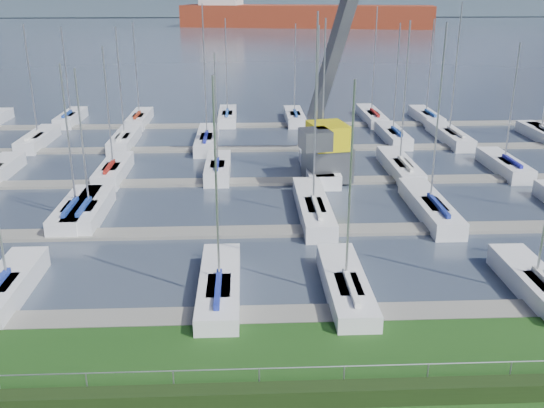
{
  "coord_description": "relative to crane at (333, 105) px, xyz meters",
  "views": [
    {
      "loc": [
        -1.37,
        -17.96,
        13.76
      ],
      "look_at": [
        0.0,
        12.0,
        3.0
      ],
      "focal_mm": 40.0,
      "sensor_mm": 36.0,
      "label": 1
    }
  ],
  "objects": [
    {
      "name": "hedge",
      "position": [
        -5.31,
        -27.78,
        -4.98
      ],
      "size": [
        80.0,
        0.7,
        0.7
      ],
      "primitive_type": "cube",
      "color": "black",
      "rests_on": "grass"
    },
    {
      "name": "sailboat_fleet",
      "position": [
        -6.57,
        1.72,
        0.04
      ],
      "size": [
        75.05,
        49.17,
        13.16
      ],
      "color": "white",
      "rests_on": "water"
    },
    {
      "name": "water",
      "position": [
        -5.31,
        232.62,
        -5.73
      ],
      "size": [
        800.0,
        540.0,
        0.2
      ],
      "primitive_type": "cube",
      "color": "#3A4455"
    },
    {
      "name": "cargo_ship_mid",
      "position": [
        12.41,
        189.21,
        -1.71
      ],
      "size": [
        93.66,
        36.31,
        21.5
      ],
      "rotation": [
        0.0,
        0.0,
        -0.2
      ],
      "color": "maroon",
      "rests_on": "water"
    },
    {
      "name": "fence",
      "position": [
        -5.31,
        -27.38,
        -4.13
      ],
      "size": [
        80.0,
        0.04,
        0.04
      ],
      "primitive_type": "cylinder",
      "rotation": [
        0.0,
        1.57,
        0.0
      ],
      "color": "#9CA0A5",
      "rests_on": "grass"
    },
    {
      "name": "docks",
      "position": [
        -5.31,
        -1.38,
        -5.55
      ],
      "size": [
        90.0,
        41.6,
        0.25
      ],
      "color": "slate",
      "rests_on": "water"
    },
    {
      "name": "crane",
      "position": [
        0.0,
        0.0,
        0.0
      ],
      "size": [
        6.64,
        13.19,
        22.35
      ],
      "rotation": [
        0.0,
        0.0,
        0.19
      ],
      "color": "#56595D",
      "rests_on": "water"
    },
    {
      "name": "foothill",
      "position": [
        -5.31,
        302.62,
        0.67
      ],
      "size": [
        900.0,
        80.0,
        12.0
      ],
      "primitive_type": "cube",
      "color": "#41515F",
      "rests_on": "water"
    }
  ]
}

